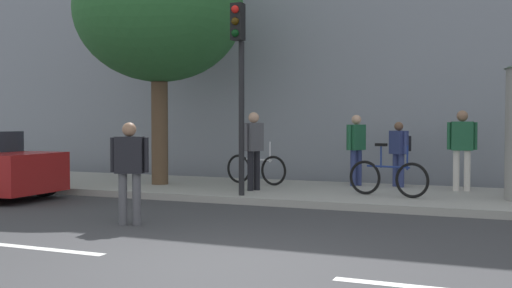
{
  "coord_description": "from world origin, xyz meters",
  "views": [
    {
      "loc": [
        3.27,
        -6.33,
        1.67
      ],
      "look_at": [
        -0.25,
        2.0,
        1.36
      ],
      "focal_mm": 43.21,
      "sensor_mm": 36.0,
      "label": 1
    }
  ],
  "objects": [
    {
      "name": "pedestrian_with_backpack",
      "position": [
        -2.13,
        6.29,
        1.18
      ],
      "size": [
        0.38,
        0.53,
        1.75
      ],
      "color": "black",
      "rests_on": "sidewalk_curb"
    },
    {
      "name": "sidewalk_curb",
      "position": [
        0.0,
        7.0,
        0.07
      ],
      "size": [
        36.0,
        4.0,
        0.15
      ],
      "primitive_type": "cube",
      "color": "#9E9B93",
      "rests_on": "ground_plane"
    },
    {
      "name": "traffic_light",
      "position": [
        -2.0,
        5.24,
        2.83
      ],
      "size": [
        0.24,
        0.45,
        3.95
      ],
      "color": "black",
      "rests_on": "sidewalk_curb"
    },
    {
      "name": "ground_plane",
      "position": [
        0.0,
        0.0,
        0.0
      ],
      "size": [
        80.0,
        80.0,
        0.0
      ],
      "primitive_type": "plane",
      "color": "#38383A"
    },
    {
      "name": "bicycle_upright",
      "position": [
        -2.63,
        7.58,
        0.54
      ],
      "size": [
        1.74,
        0.44,
        1.09
      ],
      "color": "black",
      "rests_on": "sidewalk_curb"
    },
    {
      "name": "bicycle_leaning",
      "position": [
        0.85,
        6.38,
        0.54
      ],
      "size": [
        1.73,
        0.49,
        1.09
      ],
      "color": "black",
      "rests_on": "sidewalk_curb"
    },
    {
      "name": "lane_markings",
      "position": [
        -0.0,
        0.0,
        0.0
      ],
      "size": [
        25.8,
        0.16,
        0.01
      ],
      "color": "silver",
      "rests_on": "ground_plane"
    },
    {
      "name": "pedestrian_with_bag",
      "position": [
        -0.26,
        8.19,
        1.16
      ],
      "size": [
        0.4,
        0.6,
        1.71
      ],
      "color": "navy",
      "rests_on": "sidewalk_curb"
    },
    {
      "name": "pedestrian_in_light_jacket",
      "position": [
        -2.52,
        2.07,
        0.99
      ],
      "size": [
        0.59,
        0.39,
        1.67
      ],
      "color": "#4C4C51",
      "rests_on": "ground_plane"
    },
    {
      "name": "pedestrian_in_red_top",
      "position": [
        2.17,
        7.99,
        1.21
      ],
      "size": [
        0.64,
        0.3,
        1.79
      ],
      "color": "silver",
      "rests_on": "sidewalk_curb"
    },
    {
      "name": "street_tree",
      "position": [
        -4.82,
        6.7,
        4.41
      ],
      "size": [
        4.14,
        4.14,
        6.04
      ],
      "color": "brown",
      "rests_on": "sidewalk_curb"
    },
    {
      "name": "pedestrian_near_pole",
      "position": [
        0.73,
        8.36,
        1.06
      ],
      "size": [
        0.53,
        0.53,
        1.54
      ],
      "color": "navy",
      "rests_on": "sidewalk_curb"
    }
  ]
}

